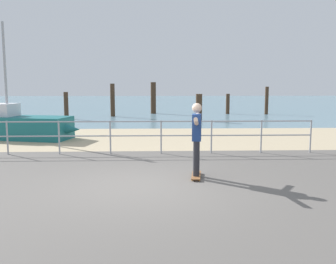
{
  "coord_description": "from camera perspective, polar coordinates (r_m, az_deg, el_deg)",
  "views": [
    {
      "loc": [
        0.28,
        -7.59,
        2.16
      ],
      "look_at": [
        0.61,
        2.0,
        0.9
      ],
      "focal_mm": 39.15,
      "sensor_mm": 36.0,
      "label": 1
    }
  ],
  "objects": [
    {
      "name": "groyne_post_2",
      "position": [
        26.84,
        -2.3,
        5.31
      ],
      "size": [
        0.39,
        0.39,
        2.3
      ],
      "primitive_type": "cylinder",
      "color": "#422D1E",
      "rests_on": "ground"
    },
    {
      "name": "groyne_post_4",
      "position": [
        26.87,
        9.29,
        4.33
      ],
      "size": [
        0.27,
        0.27,
        1.47
      ],
      "primitive_type": "cylinder",
      "color": "#422D1E",
      "rests_on": "ground"
    },
    {
      "name": "skateboarder",
      "position": [
        8.35,
        4.49,
        -0.41
      ],
      "size": [
        0.3,
        1.44,
        1.65
      ],
      "color": "#26262B",
      "rests_on": "skateboard"
    },
    {
      "name": "groyne_post_5",
      "position": [
        27.06,
        15.11,
        4.74
      ],
      "size": [
        0.25,
        0.25,
        1.98
      ],
      "primitive_type": "cylinder",
      "color": "#422D1E",
      "rests_on": "ground"
    },
    {
      "name": "sailboat",
      "position": [
        15.56,
        -22.24,
        0.86
      ],
      "size": [
        5.07,
        2.39,
        4.54
      ],
      "color": "#19666B",
      "rests_on": "ground"
    },
    {
      "name": "skateboard",
      "position": [
        8.53,
        4.42,
        -6.74
      ],
      "size": [
        0.32,
        0.82,
        0.08
      ],
      "color": "brown",
      "rests_on": "ground"
    },
    {
      "name": "ground_plane",
      "position": [
        6.94,
        -4.22,
        -10.67
      ],
      "size": [
        24.0,
        10.0,
        0.04
      ],
      "primitive_type": "cube",
      "color": "#605B56",
      "rests_on": "ground"
    },
    {
      "name": "groyne_post_3",
      "position": [
        21.48,
        4.84,
        3.8
      ],
      "size": [
        0.37,
        0.37,
        1.59
      ],
      "primitive_type": "cylinder",
      "color": "#422D1E",
      "rests_on": "ground"
    },
    {
      "name": "beach_strip",
      "position": [
        14.75,
        -3.02,
        -0.96
      ],
      "size": [
        24.0,
        6.0,
        0.04
      ],
      "primitive_type": "cube",
      "color": "tan",
      "rests_on": "ground"
    },
    {
      "name": "railing_fence",
      "position": [
        11.37,
        -8.99,
        -0.01
      ],
      "size": [
        12.56,
        0.05,
        1.05
      ],
      "color": "#9EA0A5",
      "rests_on": "ground"
    },
    {
      "name": "sea_surface",
      "position": [
        42.65,
        -2.35,
        4.56
      ],
      "size": [
        72.0,
        50.0,
        0.04
      ],
      "primitive_type": "cube",
      "color": "slate",
      "rests_on": "ground"
    },
    {
      "name": "groyne_post_1",
      "position": [
        24.64,
        -8.62,
        4.91
      ],
      "size": [
        0.3,
        0.3,
        2.19
      ],
      "primitive_type": "cylinder",
      "color": "#422D1E",
      "rests_on": "ground"
    },
    {
      "name": "groyne_post_0",
      "position": [
        23.58,
        -15.58,
        3.98
      ],
      "size": [
        0.27,
        0.27,
        1.68
      ],
      "primitive_type": "cylinder",
      "color": "#422D1E",
      "rests_on": "ground"
    }
  ]
}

